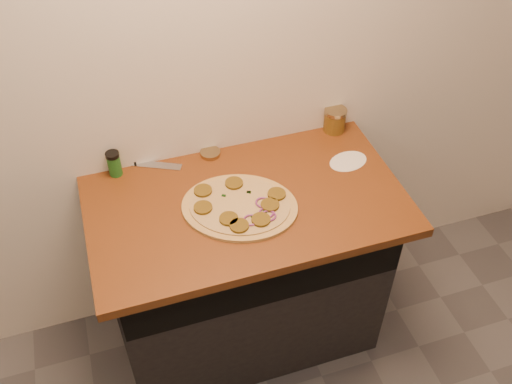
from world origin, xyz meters
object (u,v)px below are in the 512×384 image
object	(u,v)px
pizza	(240,206)
spice_shaker	(114,164)
salsa_jar	(335,120)
chefs_knife	(139,163)

from	to	relation	value
pizza	spice_shaker	world-z (taller)	spice_shaker
salsa_jar	spice_shaker	world-z (taller)	spice_shaker
chefs_knife	spice_shaker	size ratio (longest dim) A/B	2.58
chefs_knife	spice_shaker	world-z (taller)	spice_shaker
pizza	salsa_jar	xyz separation A→B (m)	(0.52, 0.34, 0.04)
pizza	spice_shaker	distance (m)	0.53
chefs_knife	spice_shaker	bearing A→B (deg)	-161.86
salsa_jar	spice_shaker	size ratio (longest dim) A/B	0.98
pizza	chefs_knife	bearing A→B (deg)	130.59
pizza	salsa_jar	distance (m)	0.62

